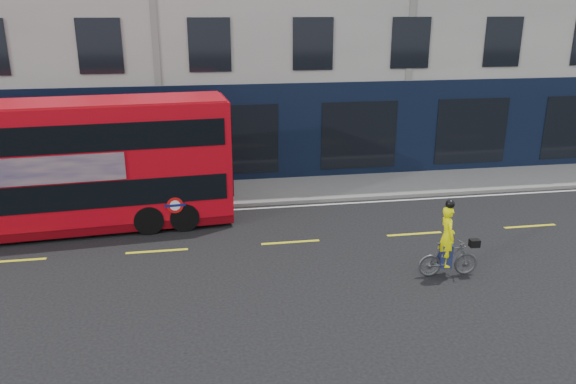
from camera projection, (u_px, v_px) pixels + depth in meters
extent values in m
plane|color=black|center=(154.00, 274.00, 15.14)|extent=(120.00, 120.00, 0.00)
cube|color=gray|center=(164.00, 196.00, 21.21)|extent=(60.00, 3.00, 0.12)
cube|color=slate|center=(162.00, 209.00, 19.81)|extent=(60.00, 0.12, 0.13)
cube|color=black|center=(162.00, 137.00, 21.99)|extent=(50.00, 0.08, 4.00)
cube|color=silver|center=(162.00, 214.00, 19.55)|extent=(58.00, 0.10, 0.01)
cube|color=#BE0714|center=(65.00, 162.00, 17.56)|extent=(10.36, 3.10, 3.67)
cube|color=#5F030A|center=(73.00, 220.00, 18.18)|extent=(10.35, 3.06, 0.28)
cube|color=black|center=(68.00, 186.00, 17.82)|extent=(9.95, 3.11, 0.84)
cube|color=black|center=(61.00, 132.00, 17.27)|extent=(9.95, 3.11, 0.84)
cube|color=#9D0B15|center=(57.00, 103.00, 16.98)|extent=(10.15, 3.00, 0.07)
cube|color=black|center=(228.00, 175.00, 18.99)|extent=(0.20, 2.08, 0.84)
cube|color=black|center=(227.00, 124.00, 18.44)|extent=(0.20, 2.08, 0.84)
cube|color=tan|center=(26.00, 172.00, 16.23)|extent=(5.55, 0.47, 0.84)
cylinder|color=red|center=(175.00, 205.00, 17.62)|extent=(0.52, 0.06, 0.52)
cylinder|color=white|center=(175.00, 205.00, 17.62)|extent=(0.33, 0.05, 0.33)
cube|color=#0C1459|center=(175.00, 205.00, 17.62)|extent=(0.65, 0.07, 0.08)
cylinder|color=black|center=(182.00, 206.00, 18.93)|extent=(1.11, 2.43, 0.93)
cylinder|color=black|center=(148.00, 209.00, 18.67)|extent=(1.11, 2.43, 0.93)
imported|color=#4D4F53|center=(448.00, 259.00, 14.90)|extent=(1.65, 0.54, 0.98)
imported|color=#DCE202|center=(447.00, 236.00, 14.69)|extent=(0.42, 0.62, 1.64)
cube|color=black|center=(474.00, 243.00, 14.85)|extent=(0.27, 0.21, 0.20)
cube|color=#1B224A|center=(445.00, 255.00, 14.86)|extent=(0.29, 0.36, 0.64)
sphere|color=black|center=(450.00, 204.00, 14.41)|extent=(0.24, 0.24, 0.24)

